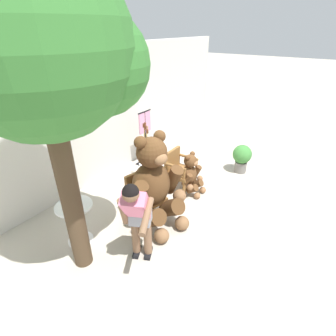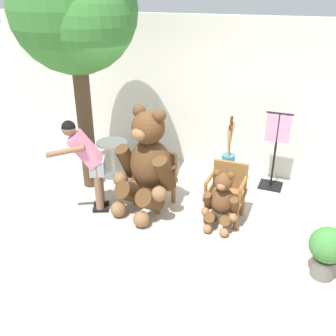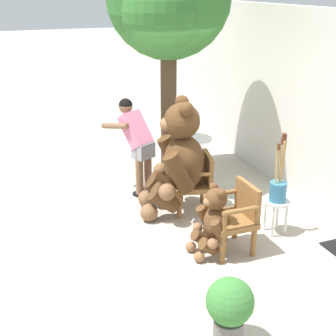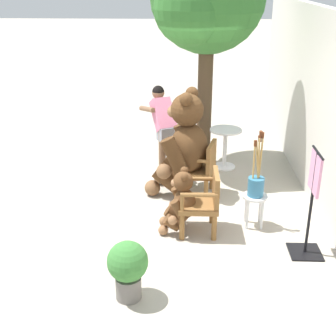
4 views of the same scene
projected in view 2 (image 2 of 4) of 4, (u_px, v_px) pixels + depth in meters
ground_plane at (175, 229)px, 5.50m from camera, size 60.00×60.00×0.00m
back_wall at (224, 96)px, 6.88m from camera, size 10.00×0.16×2.80m
wooden_chair_left at (157, 177)px, 6.02m from camera, size 0.67×0.64×0.86m
wooden_chair_right at (227, 190)px, 5.62m from camera, size 0.56×0.52×0.86m
teddy_bear_large at (147, 163)px, 5.65m from camera, size 1.04×1.05×1.67m
teddy_bear_small at (221, 201)px, 5.39m from camera, size 0.54×0.50×0.90m
person_visitor at (87, 158)px, 5.63m from camera, size 0.72×0.71×1.49m
white_stool at (227, 175)px, 6.32m from camera, size 0.34×0.34×0.46m
brush_bucket at (228, 159)px, 6.19m from camera, size 0.22×0.22×0.93m
round_side_table at (113, 156)px, 6.80m from camera, size 0.56×0.56×0.72m
patio_tree at (77, 14)px, 5.45m from camera, size 2.00×1.90×3.88m
potted_plant at (327, 249)px, 4.45m from camera, size 0.44×0.44×0.68m
clothing_display_stand at (275, 149)px, 6.39m from camera, size 0.44×0.40×1.36m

